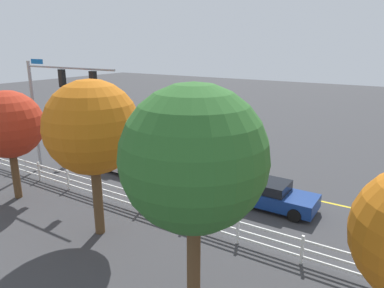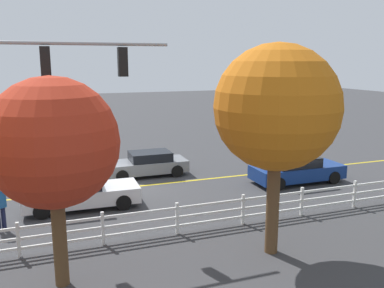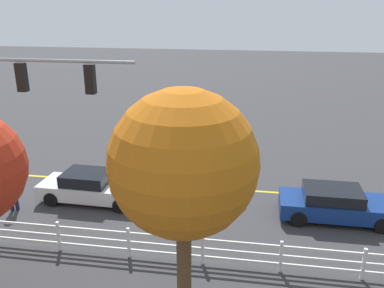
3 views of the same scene
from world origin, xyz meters
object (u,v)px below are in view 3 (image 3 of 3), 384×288
(car_2, at_px, (189,161))
(car_0, at_px, (91,187))
(tree_0, at_px, (183,164))
(car_1, at_px, (336,204))
(pedestrian, at_px, (12,191))

(car_2, bearing_deg, car_0, 45.77)
(tree_0, bearing_deg, car_1, -129.49)
(car_1, relative_size, car_2, 1.08)
(car_0, relative_size, tree_0, 0.72)
(pedestrian, height_order, tree_0, tree_0)
(car_1, distance_m, pedestrian, 13.58)
(car_0, height_order, tree_0, tree_0)
(car_0, distance_m, pedestrian, 3.27)
(car_1, xyz_separation_m, tree_0, (5.20, 6.31, 3.97))
(car_0, bearing_deg, tree_0, -47.92)
(pedestrian, bearing_deg, car_0, -95.91)
(pedestrian, relative_size, tree_0, 0.26)
(car_1, distance_m, car_2, 7.76)
(car_0, xyz_separation_m, car_1, (-10.55, -0.03, 0.01))
(car_1, relative_size, pedestrian, 2.75)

